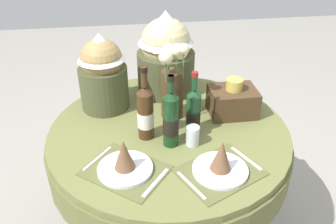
{
  "coord_description": "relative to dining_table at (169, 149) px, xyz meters",
  "views": [
    {
      "loc": [
        -0.21,
        -1.47,
        1.77
      ],
      "look_at": [
        0.0,
        0.03,
        0.83
      ],
      "focal_mm": 37.87,
      "sensor_mm": 36.0,
      "label": 1
    }
  ],
  "objects": [
    {
      "name": "dining_table",
      "position": [
        0.0,
        0.0,
        0.0
      ],
      "size": [
        1.24,
        1.24,
        0.75
      ],
      "color": "olive",
      "rests_on": "ground"
    },
    {
      "name": "place_setting_left",
      "position": [
        -0.23,
        -0.29,
        0.18
      ],
      "size": [
        0.43,
        0.41,
        0.16
      ],
      "color": "brown",
      "rests_on": "dining_table"
    },
    {
      "name": "place_setting_right",
      "position": [
        0.17,
        -0.36,
        0.18
      ],
      "size": [
        0.42,
        0.38,
        0.16
      ],
      "color": "brown",
      "rests_on": "dining_table"
    },
    {
      "name": "flower_vase",
      "position": [
        0.03,
        0.11,
        0.34
      ],
      "size": [
        0.15,
        0.2,
        0.44
      ],
      "color": "#47331E",
      "rests_on": "dining_table"
    },
    {
      "name": "wine_bottle_left",
      "position": [
        0.12,
        -0.04,
        0.26
      ],
      "size": [
        0.07,
        0.07,
        0.33
      ],
      "color": "#194223",
      "rests_on": "dining_table"
    },
    {
      "name": "wine_bottle_centre",
      "position": [
        -0.12,
        -0.05,
        0.28
      ],
      "size": [
        0.08,
        0.08,
        0.37
      ],
      "color": "#422814",
      "rests_on": "dining_table"
    },
    {
      "name": "wine_bottle_right",
      "position": [
        -0.01,
        -0.13,
        0.28
      ],
      "size": [
        0.07,
        0.07,
        0.36
      ],
      "color": "#143819",
      "rests_on": "dining_table"
    },
    {
      "name": "tumbler_near_left",
      "position": [
        0.09,
        -0.15,
        0.18
      ],
      "size": [
        0.06,
        0.06,
        0.1
      ],
      "primitive_type": "cylinder",
      "color": "silver",
      "rests_on": "dining_table"
    },
    {
      "name": "gift_tub_back_left",
      "position": [
        -0.32,
        0.27,
        0.36
      ],
      "size": [
        0.26,
        0.26,
        0.43
      ],
      "color": "#474C2D",
      "rests_on": "dining_table"
    },
    {
      "name": "gift_tub_back_centre",
      "position": [
        0.04,
        0.42,
        0.39
      ],
      "size": [
        0.34,
        0.34,
        0.48
      ],
      "color": "#474C2D",
      "rests_on": "dining_table"
    },
    {
      "name": "woven_basket_side_right",
      "position": [
        0.36,
        0.1,
        0.21
      ],
      "size": [
        0.25,
        0.19,
        0.2
      ],
      "color": "#47331E",
      "rests_on": "dining_table"
    }
  ]
}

